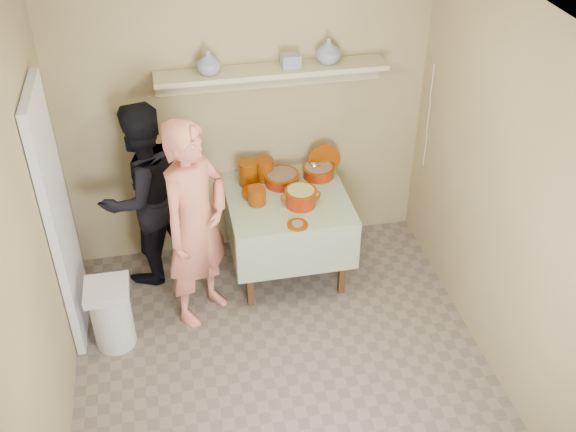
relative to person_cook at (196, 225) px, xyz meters
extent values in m
plane|color=#706258|center=(0.51, -0.91, -0.85)|extent=(3.50, 3.50, 0.00)
cube|color=silver|center=(-0.95, 0.04, 0.15)|extent=(0.06, 0.70, 2.00)
cylinder|color=#682500|center=(0.48, 0.62, 0.01)|extent=(0.16, 0.16, 0.21)
cylinder|color=#682500|center=(0.62, 0.67, 0.00)|extent=(0.16, 0.16, 0.19)
cylinder|color=#682500|center=(0.51, 0.32, -0.02)|extent=(0.14, 0.14, 0.14)
cylinder|color=#682500|center=(0.50, 0.44, -0.06)|extent=(0.19, 0.19, 0.06)
cylinder|color=#682500|center=(1.14, 0.69, 0.03)|extent=(0.28, 0.04, 0.28)
imported|color=navy|center=(1.16, 0.73, 0.97)|extent=(0.20, 0.20, 0.20)
imported|color=navy|center=(0.23, 0.70, 0.96)|extent=(0.25, 0.25, 0.19)
cube|color=navy|center=(0.85, 0.71, 0.92)|extent=(0.15, 0.11, 0.10)
imported|color=#D6755C|center=(0.00, 0.00, 0.00)|extent=(0.73, 0.72, 1.70)
imported|color=black|center=(-0.37, 0.57, -0.06)|extent=(0.97, 0.92, 1.59)
cube|color=#9D8B60|center=(0.51, 0.85, 0.45)|extent=(3.00, 0.02, 2.60)
cube|color=#9D8B60|center=(-1.00, -0.91, 0.45)|extent=(0.02, 3.50, 2.60)
cube|color=#9D8B60|center=(2.02, -0.91, 0.45)|extent=(0.02, 3.50, 2.60)
cube|color=silver|center=(0.51, -0.91, 1.76)|extent=(3.00, 3.50, 0.02)
cube|color=#4C2D16|center=(0.38, -0.01, -0.50)|extent=(0.05, 0.05, 0.71)
cube|color=#4C2D16|center=(1.14, -0.01, -0.50)|extent=(0.05, 0.05, 0.71)
cube|color=#4C2D16|center=(0.38, 0.75, -0.50)|extent=(0.05, 0.05, 0.71)
cube|color=#4C2D16|center=(1.14, 0.75, -0.50)|extent=(0.05, 0.05, 0.71)
cube|color=#4C2D16|center=(0.76, 0.37, -0.12)|extent=(0.90, 0.90, 0.04)
cube|color=#2B591E|center=(0.76, 0.37, -0.10)|extent=(0.96, 0.96, 0.01)
cube|color=#2B591E|center=(0.76, -0.11, -0.31)|extent=(0.96, 0.01, 0.44)
cube|color=#2B591E|center=(0.76, 0.85, -0.31)|extent=(0.96, 0.01, 0.44)
cube|color=#2B591E|center=(0.28, 0.37, -0.31)|extent=(0.01, 0.96, 0.44)
cube|color=#2B591E|center=(1.24, 0.37, -0.31)|extent=(0.01, 0.96, 0.44)
cylinder|color=#701202|center=(0.75, 0.57, -0.04)|extent=(0.28, 0.28, 0.09)
cylinder|color=#682500|center=(0.75, 0.57, 0.00)|extent=(0.30, 0.30, 0.01)
cylinder|color=brown|center=(0.75, 0.57, -0.02)|extent=(0.25, 0.25, 0.05)
cylinder|color=#701202|center=(1.08, 0.62, -0.04)|extent=(0.26, 0.26, 0.09)
cylinder|color=#682500|center=(1.08, 0.62, 0.00)|extent=(0.28, 0.28, 0.01)
cylinder|color=#8C6B54|center=(1.08, 0.62, -0.02)|extent=(0.23, 0.23, 0.05)
cylinder|color=silver|center=(1.08, 0.51, 0.09)|extent=(0.01, 0.22, 0.16)
sphere|color=silver|center=(1.04, 0.63, 0.01)|extent=(0.07, 0.07, 0.07)
cylinder|color=#701202|center=(0.84, 0.23, -0.02)|extent=(0.24, 0.24, 0.14)
cylinder|color=#682500|center=(0.84, 0.23, 0.04)|extent=(0.25, 0.25, 0.01)
cylinder|color=tan|center=(0.84, 0.23, 0.03)|extent=(0.21, 0.21, 0.05)
torus|color=#682500|center=(0.72, 0.23, -0.01)|extent=(0.09, 0.02, 0.09)
torus|color=#682500|center=(0.96, 0.23, -0.01)|extent=(0.09, 0.02, 0.09)
cylinder|color=#682500|center=(0.76, -0.03, -0.08)|extent=(0.16, 0.16, 0.02)
cylinder|color=#8C6B54|center=(0.76, -0.03, -0.07)|extent=(0.09, 0.09, 0.01)
cube|color=tan|center=(0.71, 0.71, 0.85)|extent=(1.80, 0.25, 0.04)
cube|color=tan|center=(0.71, 0.83, 0.75)|extent=(1.80, 0.02, 0.18)
cylinder|color=silver|center=(-0.69, -0.22, -0.60)|extent=(0.30, 0.30, 0.50)
cube|color=silver|center=(-0.69, -0.22, -0.32)|extent=(0.32, 0.32, 0.06)
cylinder|color=silver|center=(1.98, 0.59, 0.70)|extent=(0.01, 0.01, 0.30)
cylinder|color=silver|center=(1.98, 0.57, 0.40)|extent=(0.01, 0.01, 0.30)
cylinder|color=silver|center=(1.98, 0.55, 0.10)|extent=(0.01, 0.01, 0.30)
camera|label=1|loc=(-0.12, -4.05, 2.94)|focal=42.00mm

